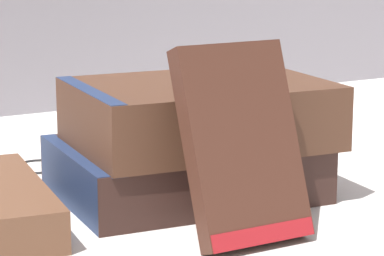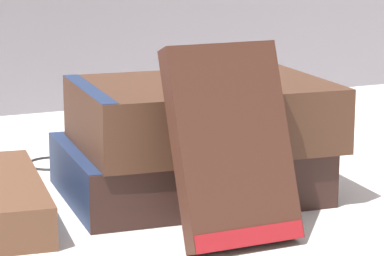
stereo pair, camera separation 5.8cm
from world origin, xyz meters
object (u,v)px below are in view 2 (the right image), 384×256
at_px(book_flat_bottom, 181,169).
at_px(reading_glasses, 86,162).
at_px(book_flat_top, 196,114).
at_px(pocket_watch, 232,80).
at_px(book_leaning_front, 233,152).

height_order(book_flat_bottom, reading_glasses, book_flat_bottom).
bearing_deg(book_flat_bottom, reading_glasses, 111.90).
distance_m(book_flat_top, reading_glasses, 0.16).
distance_m(book_flat_bottom, reading_glasses, 0.13).
xyz_separation_m(book_flat_bottom, pocket_watch, (0.03, -0.03, 0.07)).
relative_size(book_flat_top, pocket_watch, 3.73).
distance_m(book_flat_top, pocket_watch, 0.04).
xyz_separation_m(book_flat_bottom, book_flat_top, (0.01, -0.01, 0.05)).
bearing_deg(book_leaning_front, book_flat_top, 78.31).
bearing_deg(book_flat_top, book_flat_bottom, 137.83).
relative_size(book_flat_bottom, book_leaning_front, 1.54).
height_order(book_flat_bottom, book_leaning_front, book_leaning_front).
xyz_separation_m(book_flat_bottom, reading_glasses, (-0.04, 0.13, -0.02)).
height_order(book_flat_top, pocket_watch, pocket_watch).
xyz_separation_m(book_leaning_front, pocket_watch, (0.05, 0.09, 0.03)).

